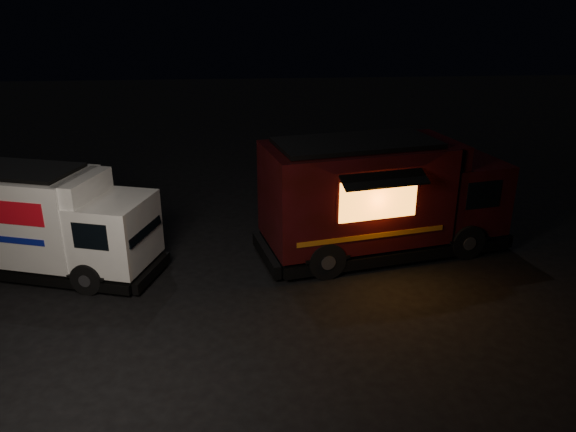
# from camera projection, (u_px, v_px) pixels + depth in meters

# --- Properties ---
(ground) EXTENTS (80.00, 80.00, 0.00)m
(ground) POSITION_uv_depth(u_px,v_px,m) (209.00, 311.00, 13.50)
(ground) COLOR black
(ground) RESTS_ON ground
(white_truck) EXTENTS (6.73, 3.96, 2.89)m
(white_truck) POSITION_uv_depth(u_px,v_px,m) (41.00, 221.00, 15.01)
(white_truck) COLOR silver
(white_truck) RESTS_ON ground
(red_truck) EXTENTS (7.69, 4.13, 3.39)m
(red_truck) POSITION_uv_depth(u_px,v_px,m) (385.00, 196.00, 16.12)
(red_truck) COLOR #370A0E
(red_truck) RESTS_ON ground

